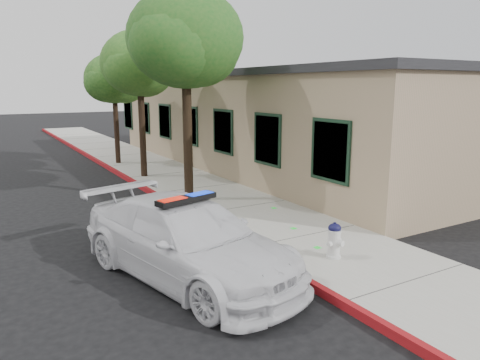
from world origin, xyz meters
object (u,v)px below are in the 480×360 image
(clapboard_building, at_px, (270,120))
(fire_hydrant, at_px, (334,240))
(police_car, at_px, (188,240))
(street_tree_far, at_px, (115,81))
(street_tree_mid, at_px, (139,67))
(street_tree_near, at_px, (186,43))

(clapboard_building, relative_size, fire_hydrant, 27.87)
(police_car, relative_size, fire_hydrant, 7.37)
(police_car, distance_m, fire_hydrant, 3.02)
(clapboard_building, xyz_separation_m, street_tree_far, (-5.97, 3.66, 1.73))
(police_car, xyz_separation_m, street_tree_far, (2.37, 13.14, 3.10))
(fire_hydrant, height_order, street_tree_far, street_tree_far)
(fire_hydrant, distance_m, street_tree_mid, 11.16)
(clapboard_building, bearing_deg, street_tree_mid, 179.50)
(street_tree_mid, bearing_deg, street_tree_near, -89.86)
(fire_hydrant, xyz_separation_m, street_tree_far, (-0.49, 14.08, 3.33))
(clapboard_building, bearing_deg, street_tree_far, 148.50)
(street_tree_near, height_order, street_tree_mid, street_tree_near)
(clapboard_building, height_order, street_tree_near, street_tree_near)
(street_tree_mid, distance_m, street_tree_far, 3.64)
(street_tree_far, bearing_deg, fire_hydrant, -88.00)
(fire_hydrant, distance_m, street_tree_near, 7.52)
(police_car, bearing_deg, clapboard_building, 34.39)
(street_tree_mid, bearing_deg, street_tree_far, 89.64)
(street_tree_near, relative_size, street_tree_far, 1.29)
(police_car, relative_size, street_tree_far, 1.12)
(clapboard_building, xyz_separation_m, police_car, (-8.34, -9.48, -1.37))
(street_tree_near, height_order, street_tree_far, street_tree_near)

